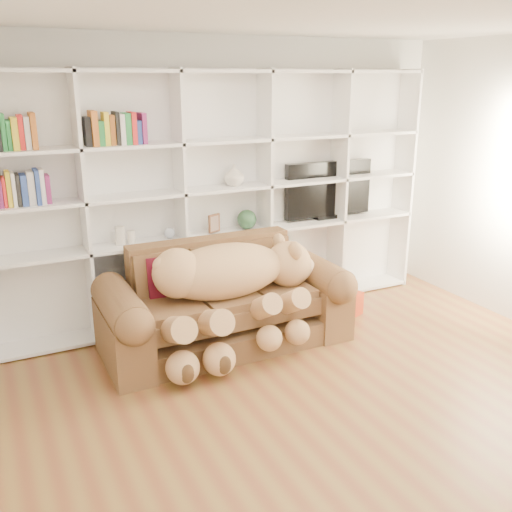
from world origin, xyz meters
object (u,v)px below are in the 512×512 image
gift_box (344,304)px  tv (328,190)px  sofa (224,308)px  teddy_bear (230,284)px

gift_box → tv: tv is taller
sofa → tv: (1.51, 0.67, 0.82)m
sofa → gift_box: 1.37m
teddy_bear → tv: 1.83m
sofa → tv: size_ratio=2.12×
teddy_bear → gift_box: bearing=17.8°
teddy_bear → sofa: bearing=91.1°
sofa → tv: bearing=24.0°
sofa → teddy_bear: 0.34m
gift_box → tv: bearing=75.2°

